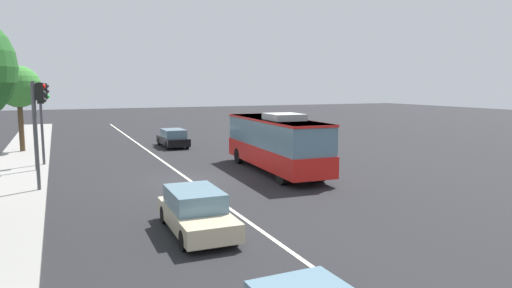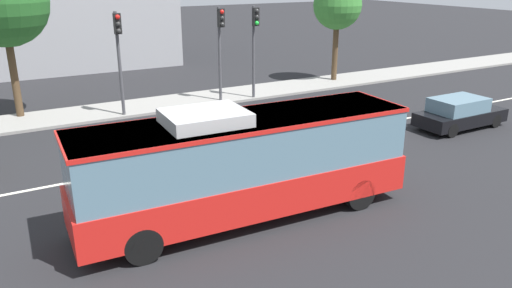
{
  "view_description": "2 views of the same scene",
  "coord_description": "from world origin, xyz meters",
  "px_view_note": "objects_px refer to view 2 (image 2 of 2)",
  "views": [
    {
      "loc": [
        -23.13,
        6.27,
        5.01
      ],
      "look_at": [
        0.11,
        -3.96,
        1.71
      ],
      "focal_mm": 31.8,
      "sensor_mm": 36.0,
      "label": 1
    },
    {
      "loc": [
        -6.09,
        -17.22,
        7.08
      ],
      "look_at": [
        0.66,
        -5.29,
        2.27
      ],
      "focal_mm": 35.06,
      "sensor_mm": 36.0,
      "label": 2
    }
  ],
  "objects_px": {
    "street_tree_kerbside_right": "(337,6)",
    "sedan_black": "(459,113)",
    "traffic_light_mid_block": "(220,38)",
    "transit_bus": "(245,161)",
    "traffic_light_far_corner": "(119,47)",
    "traffic_light_near_corner": "(255,37)",
    "street_tree_kerbside_centre": "(2,2)"
  },
  "relations": [
    {
      "from": "traffic_light_near_corner",
      "to": "traffic_light_far_corner",
      "type": "bearing_deg",
      "value": -86.89
    },
    {
      "from": "sedan_black",
      "to": "street_tree_kerbside_centre",
      "type": "height_order",
      "value": "street_tree_kerbside_centre"
    },
    {
      "from": "transit_bus",
      "to": "traffic_light_mid_block",
      "type": "relative_size",
      "value": 1.94
    },
    {
      "from": "traffic_light_mid_block",
      "to": "street_tree_kerbside_right",
      "type": "relative_size",
      "value": 0.8
    },
    {
      "from": "traffic_light_near_corner",
      "to": "street_tree_kerbside_centre",
      "type": "height_order",
      "value": "street_tree_kerbside_centre"
    },
    {
      "from": "transit_bus",
      "to": "sedan_black",
      "type": "bearing_deg",
      "value": 15.56
    },
    {
      "from": "sedan_black",
      "to": "traffic_light_mid_block",
      "type": "xyz_separation_m",
      "value": [
        -7.66,
        9.67,
        2.84
      ]
    },
    {
      "from": "street_tree_kerbside_centre",
      "to": "street_tree_kerbside_right",
      "type": "bearing_deg",
      "value": -2.38
    },
    {
      "from": "traffic_light_near_corner",
      "to": "traffic_light_mid_block",
      "type": "bearing_deg",
      "value": -96.37
    },
    {
      "from": "transit_bus",
      "to": "street_tree_kerbside_right",
      "type": "xyz_separation_m",
      "value": [
        14.24,
        14.02,
        3.07
      ]
    },
    {
      "from": "traffic_light_near_corner",
      "to": "street_tree_kerbside_centre",
      "type": "relative_size",
      "value": 0.67
    },
    {
      "from": "traffic_light_near_corner",
      "to": "traffic_light_mid_block",
      "type": "relative_size",
      "value": 1.0
    },
    {
      "from": "traffic_light_mid_block",
      "to": "street_tree_kerbside_right",
      "type": "xyz_separation_m",
      "value": [
        8.92,
        1.41,
        1.31
      ]
    },
    {
      "from": "street_tree_kerbside_centre",
      "to": "street_tree_kerbside_right",
      "type": "height_order",
      "value": "street_tree_kerbside_centre"
    },
    {
      "from": "traffic_light_far_corner",
      "to": "street_tree_kerbside_centre",
      "type": "xyz_separation_m",
      "value": [
        -4.58,
        2.48,
        2.06
      ]
    },
    {
      "from": "traffic_light_near_corner",
      "to": "transit_bus",
      "type": "bearing_deg",
      "value": -26.99
    },
    {
      "from": "sedan_black",
      "to": "traffic_light_near_corner",
      "type": "distance_m",
      "value": 11.32
    },
    {
      "from": "sedan_black",
      "to": "transit_bus",
      "type": "bearing_deg",
      "value": -167.47
    },
    {
      "from": "transit_bus",
      "to": "street_tree_kerbside_centre",
      "type": "height_order",
      "value": "street_tree_kerbside_centre"
    },
    {
      "from": "street_tree_kerbside_centre",
      "to": "street_tree_kerbside_right",
      "type": "distance_m",
      "value": 19.07
    },
    {
      "from": "transit_bus",
      "to": "street_tree_kerbside_centre",
      "type": "relative_size",
      "value": 1.31
    },
    {
      "from": "transit_bus",
      "to": "sedan_black",
      "type": "relative_size",
      "value": 2.24
    },
    {
      "from": "transit_bus",
      "to": "street_tree_kerbside_centre",
      "type": "bearing_deg",
      "value": 110.72
    },
    {
      "from": "traffic_light_near_corner",
      "to": "traffic_light_far_corner",
      "type": "distance_m",
      "value": 7.46
    },
    {
      "from": "traffic_light_near_corner",
      "to": "street_tree_kerbside_centre",
      "type": "xyz_separation_m",
      "value": [
        -12.04,
        2.53,
        2.06
      ]
    },
    {
      "from": "sedan_black",
      "to": "traffic_light_mid_block",
      "type": "bearing_deg",
      "value": 128.15
    },
    {
      "from": "traffic_light_mid_block",
      "to": "transit_bus",
      "type": "bearing_deg",
      "value": -21.83
    },
    {
      "from": "sedan_black",
      "to": "traffic_light_mid_block",
      "type": "distance_m",
      "value": 12.66
    },
    {
      "from": "street_tree_kerbside_right",
      "to": "traffic_light_near_corner",
      "type": "bearing_deg",
      "value": -166.04
    },
    {
      "from": "traffic_light_far_corner",
      "to": "street_tree_kerbside_right",
      "type": "xyz_separation_m",
      "value": [
        14.46,
        1.69,
        1.31
      ]
    },
    {
      "from": "traffic_light_mid_block",
      "to": "traffic_light_far_corner",
      "type": "xyz_separation_m",
      "value": [
        -5.54,
        -0.28,
        0.0
      ]
    },
    {
      "from": "street_tree_kerbside_right",
      "to": "sedan_black",
      "type": "bearing_deg",
      "value": -96.49
    }
  ]
}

